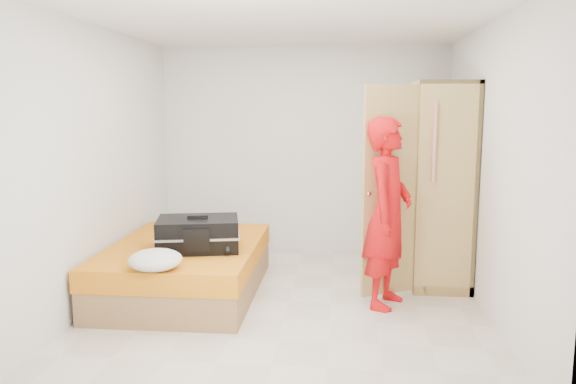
# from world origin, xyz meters

# --- Properties ---
(room) EXTENTS (4.00, 4.02, 2.60)m
(room) POSITION_xyz_m (0.00, 0.00, 1.30)
(room) COLOR beige
(room) RESTS_ON ground
(bed) EXTENTS (1.42, 2.02, 0.50)m
(bed) POSITION_xyz_m (-1.05, 0.20, 0.25)
(bed) COLOR olive
(bed) RESTS_ON ground
(wardrobe) EXTENTS (1.11, 1.45, 2.10)m
(wardrobe) POSITION_xyz_m (1.45, 0.84, 1.00)
(wardrobe) COLOR tan
(wardrobe) RESTS_ON ground
(person) EXTENTS (0.62, 0.75, 1.76)m
(person) POSITION_xyz_m (0.92, 0.02, 0.88)
(person) COLOR red
(person) RESTS_ON ground
(suitcase) EXTENTS (0.87, 0.71, 0.33)m
(suitcase) POSITION_xyz_m (-0.87, -0.01, 0.65)
(suitcase) COLOR black
(suitcase) RESTS_ON bed
(round_cushion) EXTENTS (0.45, 0.45, 0.17)m
(round_cushion) POSITION_xyz_m (-1.05, -0.70, 0.59)
(round_cushion) COLOR white
(round_cushion) RESTS_ON bed
(pillow) EXTENTS (0.59, 0.36, 0.10)m
(pillow) POSITION_xyz_m (-1.15, 1.05, 0.55)
(pillow) COLOR white
(pillow) RESTS_ON bed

